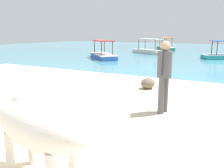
{
  "coord_description": "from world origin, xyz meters",
  "views": [
    {
      "loc": [
        3.22,
        -2.2,
        1.83
      ],
      "look_at": [
        0.35,
        3.0,
        0.55
      ],
      "focal_mm": 38.27,
      "sensor_mm": 36.0,
      "label": 1
    }
  ],
  "objects_px": {
    "cow": "(35,123)",
    "boat_green": "(165,47)",
    "person_standing": "(164,72)",
    "boat_blue": "(103,55)",
    "boat_white": "(150,50)"
  },
  "relations": [
    {
      "from": "boat_green",
      "to": "boat_white",
      "type": "height_order",
      "value": "same"
    },
    {
      "from": "cow",
      "to": "boat_white",
      "type": "height_order",
      "value": "boat_white"
    },
    {
      "from": "cow",
      "to": "boat_blue",
      "type": "distance_m",
      "value": 14.51
    },
    {
      "from": "cow",
      "to": "boat_green",
      "type": "xyz_separation_m",
      "value": [
        -5.48,
        23.92,
        -0.48
      ]
    },
    {
      "from": "boat_blue",
      "to": "boat_white",
      "type": "height_order",
      "value": "same"
    },
    {
      "from": "person_standing",
      "to": "boat_blue",
      "type": "bearing_deg",
      "value": -40.89
    },
    {
      "from": "person_standing",
      "to": "boat_green",
      "type": "height_order",
      "value": "person_standing"
    },
    {
      "from": "boat_blue",
      "to": "boat_green",
      "type": "height_order",
      "value": "same"
    },
    {
      "from": "boat_white",
      "to": "boat_green",
      "type": "bearing_deg",
      "value": 120.45
    },
    {
      "from": "person_standing",
      "to": "boat_green",
      "type": "distance_m",
      "value": 21.59
    },
    {
      "from": "cow",
      "to": "boat_white",
      "type": "distance_m",
      "value": 19.08
    },
    {
      "from": "cow",
      "to": "boat_blue",
      "type": "height_order",
      "value": "boat_blue"
    },
    {
      "from": "person_standing",
      "to": "cow",
      "type": "bearing_deg",
      "value": 91.11
    },
    {
      "from": "person_standing",
      "to": "boat_white",
      "type": "height_order",
      "value": "person_standing"
    },
    {
      "from": "boat_blue",
      "to": "boat_white",
      "type": "relative_size",
      "value": 0.91
    }
  ]
}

